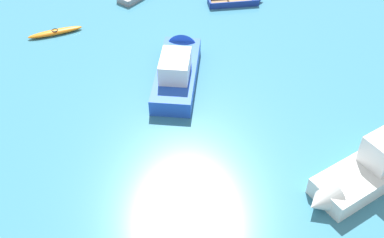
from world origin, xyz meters
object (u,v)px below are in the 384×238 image
(motor_launch_blue_near_left, at_px, (178,66))
(kayak_orange_cluster_inner, at_px, (55,32))
(motor_launch_white_back_row_right, at_px, (367,171))
(rowboat_deep_blue_near_camera, at_px, (247,0))

(motor_launch_blue_near_left, bearing_deg, kayak_orange_cluster_inner, 144.16)
(motor_launch_white_back_row_right, bearing_deg, rowboat_deep_blue_near_camera, 96.07)
(motor_launch_white_back_row_right, xyz_separation_m, rowboat_deep_blue_near_camera, (-1.77, 16.67, -0.54))
(rowboat_deep_blue_near_camera, bearing_deg, motor_launch_white_back_row_right, -83.93)
(motor_launch_white_back_row_right, relative_size, motor_launch_blue_near_left, 0.96)
(motor_launch_blue_near_left, bearing_deg, motor_launch_white_back_row_right, -50.17)
(kayak_orange_cluster_inner, bearing_deg, rowboat_deep_blue_near_camera, 10.93)
(rowboat_deep_blue_near_camera, height_order, motor_launch_blue_near_left, motor_launch_blue_near_left)
(kayak_orange_cluster_inner, xyz_separation_m, motor_launch_white_back_row_right, (14.72, -14.17, 0.58))
(motor_launch_white_back_row_right, bearing_deg, kayak_orange_cluster_inner, 136.10)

